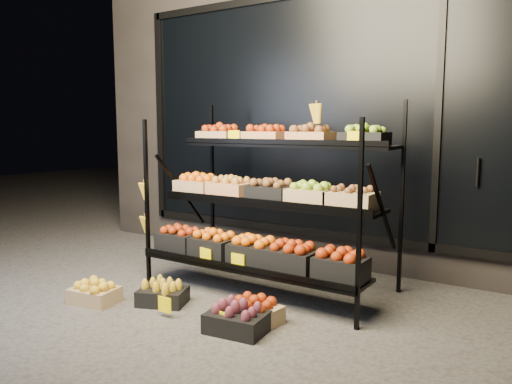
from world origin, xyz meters
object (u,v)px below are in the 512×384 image
Objects in this scene: display_rack at (265,201)px; floor_crate_midright at (254,310)px; floor_crate_left at (94,292)px; floor_crate_midleft at (163,293)px.

display_rack is 5.23× the size of floor_crate_midright.
floor_crate_left is 0.97× the size of floor_crate_midright.
floor_crate_midleft is 0.84m from floor_crate_midright.
floor_crate_midleft reaches higher than floor_crate_left.
floor_crate_left is 0.57m from floor_crate_midleft.
floor_crate_midleft is at bearing -166.59° from floor_crate_midright.
floor_crate_left is 0.90× the size of floor_crate_midleft.
display_rack is 5.38× the size of floor_crate_left.
floor_crate_left is at bearing -156.61° from floor_crate_midright.
floor_crate_midright is (0.35, -0.71, -0.70)m from display_rack.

